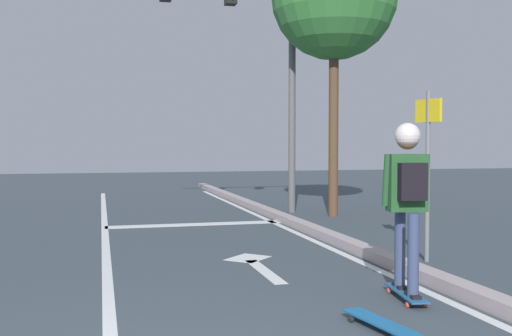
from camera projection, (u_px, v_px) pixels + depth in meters
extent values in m
cube|color=silver|center=(106.00, 246.00, 9.00)|extent=(0.12, 20.00, 0.01)
cube|color=silver|center=(306.00, 237.00, 9.82)|extent=(0.12, 20.00, 0.01)
cube|color=silver|center=(195.00, 224.00, 11.41)|extent=(3.37, 0.40, 0.01)
cube|color=silver|center=(265.00, 271.00, 7.21)|extent=(0.16, 1.40, 0.01)
cube|color=silver|center=(248.00, 258.00, 8.03)|extent=(0.71, 0.71, 0.01)
cube|color=#A29394|center=(321.00, 233.00, 9.88)|extent=(0.24, 24.00, 0.14)
cube|color=#225782|center=(406.00, 293.00, 5.88)|extent=(0.31, 0.83, 0.02)
cube|color=#B2B2B7|center=(397.00, 287.00, 6.15)|extent=(0.15, 0.07, 0.01)
cylinder|color=#CD473B|center=(388.00, 291.00, 6.15)|extent=(0.04, 0.06, 0.05)
cylinder|color=#CD473B|center=(405.00, 290.00, 6.16)|extent=(0.04, 0.06, 0.05)
cube|color=#B2B2B7|center=(416.00, 301.00, 5.60)|extent=(0.15, 0.07, 0.01)
cylinder|color=#CD473B|center=(407.00, 305.00, 5.59)|extent=(0.04, 0.06, 0.05)
cylinder|color=#CD473B|center=(425.00, 305.00, 5.61)|extent=(0.04, 0.06, 0.05)
cylinder|color=#394467|center=(400.00, 248.00, 6.05)|extent=(0.11, 0.11, 0.80)
cube|color=black|center=(400.00, 286.00, 6.06)|extent=(0.13, 0.25, 0.03)
cylinder|color=#394467|center=(413.00, 255.00, 5.67)|extent=(0.11, 0.11, 0.80)
cube|color=black|center=(413.00, 295.00, 5.69)|extent=(0.13, 0.25, 0.03)
cube|color=#235228|center=(407.00, 183.00, 5.83)|extent=(0.40, 0.24, 0.56)
cylinder|color=#235228|center=(387.00, 180.00, 5.84)|extent=(0.07, 0.12, 0.52)
cylinder|color=#235228|center=(425.00, 180.00, 5.88)|extent=(0.07, 0.09, 0.51)
sphere|color=#8E6950|center=(408.00, 138.00, 5.82)|extent=(0.22, 0.22, 0.22)
sphere|color=silver|center=(408.00, 135.00, 5.82)|extent=(0.25, 0.25, 0.25)
cube|color=black|center=(412.00, 182.00, 5.69)|extent=(0.28, 0.18, 0.36)
cube|color=#1A5D95|center=(379.00, 322.00, 4.91)|extent=(0.32, 0.87, 0.02)
cube|color=#B2B2B7|center=(359.00, 314.00, 5.17)|extent=(0.15, 0.07, 0.01)
cylinder|color=black|center=(351.00, 319.00, 5.14)|extent=(0.04, 0.06, 0.05)
cylinder|color=black|center=(368.00, 317.00, 5.21)|extent=(0.04, 0.06, 0.05)
cube|color=#B2B2B7|center=(401.00, 333.00, 4.65)|extent=(0.15, 0.07, 0.01)
cylinder|color=black|center=(410.00, 336.00, 4.69)|extent=(0.04, 0.06, 0.05)
cylinder|color=#5A585A|center=(292.00, 87.00, 13.37)|extent=(0.16, 0.16, 5.67)
cylinder|color=slate|center=(428.00, 177.00, 7.77)|extent=(0.06, 0.06, 2.23)
cube|color=yellow|center=(428.00, 111.00, 7.74)|extent=(0.14, 0.44, 0.30)
cylinder|color=brown|center=(334.00, 126.00, 12.70)|extent=(0.21, 0.21, 3.88)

